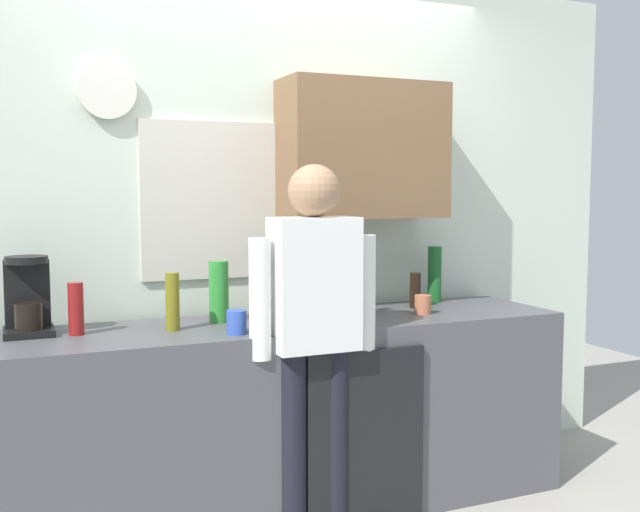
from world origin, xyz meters
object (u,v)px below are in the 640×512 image
coffee_maker (28,299)px  cup_blue_mug (236,322)px  bottle_red_vinegar (76,309)px  person_at_sink (314,320)px  bottle_olive_oil (172,302)px  dish_soap (348,304)px  cup_terracotta_mug (423,305)px  bottle_green_wine (435,274)px  bottle_dark_sauce (415,290)px  bottle_amber_beer (360,291)px  bottle_clear_soda (219,292)px

coffee_maker → cup_blue_mug: size_ratio=3.30×
bottle_red_vinegar → person_at_sink: size_ratio=0.14×
coffee_maker → bottle_olive_oil: bearing=-15.3°
dish_soap → cup_terracotta_mug: bearing=3.4°
bottle_green_wine → cup_terracotta_mug: bottle_green_wine is taller
bottle_olive_oil → cup_blue_mug: 0.30m
bottle_olive_oil → bottle_dark_sauce: size_ratio=1.39×
bottle_amber_beer → bottle_olive_oil: bearing=-177.1°
bottle_amber_beer → dish_soap: size_ratio=1.28×
bottle_red_vinegar → bottle_clear_soda: (0.63, 0.06, 0.03)m
bottle_amber_beer → bottle_green_wine: bearing=20.2°
cup_terracotta_mug → person_at_sink: 0.71m
bottle_clear_soda → cup_blue_mug: size_ratio=2.80×
bottle_red_vinegar → dish_soap: size_ratio=1.22×
bottle_clear_soda → person_at_sink: person_at_sink is taller
cup_terracotta_mug → dish_soap: bearing=-176.6°
bottle_olive_oil → dish_soap: bearing=-6.2°
bottle_green_wine → bottle_olive_oil: bearing=-170.4°
bottle_amber_beer → bottle_red_vinegar: size_ratio=1.05×
bottle_dark_sauce → cup_blue_mug: size_ratio=1.80×
coffee_maker → bottle_green_wine: size_ratio=1.10×
bottle_green_wine → bottle_olive_oil: size_ratio=1.20×
person_at_sink → cup_blue_mug: bearing=174.2°
bottle_olive_oil → cup_terracotta_mug: (1.21, -0.06, -0.08)m
bottle_dark_sauce → bottle_red_vinegar: bearing=-178.1°
bottle_green_wine → bottle_clear_soda: bearing=-174.1°
dish_soap → person_at_sink: bearing=-141.2°
bottle_green_wine → bottle_red_vinegar: bottle_green_wine is taller
coffee_maker → cup_blue_mug: 0.87m
cup_terracotta_mug → person_at_sink: person_at_sink is taller
coffee_maker → bottle_amber_beer: coffee_maker is taller
bottle_olive_oil → bottle_amber_beer: bearing=2.9°
coffee_maker → bottle_olive_oil: coffee_maker is taller
bottle_amber_beer → cup_terracotta_mug: (0.28, -0.11, -0.07)m
bottle_red_vinegar → cup_blue_mug: bearing=-21.7°
dish_soap → person_at_sink: 0.33m
coffee_maker → bottle_amber_beer: bearing=-4.2°
bottle_olive_oil → bottle_clear_soda: bearing=26.9°
bottle_olive_oil → bottle_green_wine: bearing=9.6°
bottle_green_wine → bottle_dark_sauce: bearing=-146.6°
bottle_dark_sauce → cup_terracotta_mug: 0.20m
bottle_clear_soda → bottle_dark_sauce: bearing=-0.1°
coffee_maker → bottle_olive_oil: size_ratio=1.32×
cup_terracotta_mug → dish_soap: size_ratio=0.51×
bottle_amber_beer → cup_blue_mug: 0.73m
bottle_red_vinegar → dish_soap: (1.18, -0.15, -0.03)m
bottle_olive_oil → bottle_dark_sauce: 1.28m
coffee_maker → dish_soap: (1.36, -0.24, -0.07)m
bottle_clear_soda → cup_terracotta_mug: size_ratio=3.04×
bottle_olive_oil → bottle_clear_soda: bottle_clear_soda is taller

